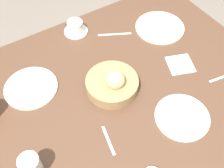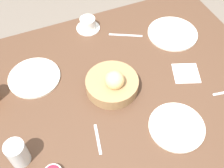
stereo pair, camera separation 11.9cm
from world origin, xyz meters
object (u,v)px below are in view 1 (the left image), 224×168
at_px(knife_silver, 115,34).
at_px(plate_near_left, 160,27).
at_px(bread_basket, 112,83).
at_px(plate_far_center, 182,117).
at_px(napkin, 180,64).
at_px(water_tumbler, 31,167).
at_px(coffee_cup, 75,27).
at_px(plate_near_right, 31,88).
at_px(spoon_coffee, 108,140).

bearing_deg(knife_silver, plate_near_left, 159.33).
relative_size(bread_basket, plate_far_center, 1.02).
height_order(bread_basket, napkin, bread_basket).
xyz_separation_m(plate_near_left, water_tumbler, (0.85, 0.37, 0.05)).
bearing_deg(coffee_cup, napkin, 123.43).
relative_size(plate_near_left, coffee_cup, 2.09).
height_order(plate_far_center, coffee_cup, coffee_cup).
relative_size(plate_far_center, napkin, 1.50).
relative_size(plate_near_right, plate_far_center, 1.05).
distance_m(water_tumbler, coffee_cup, 0.74).
bearing_deg(bread_basket, plate_near_right, -32.61).
bearing_deg(coffee_cup, spoon_coffee, 73.33).
bearing_deg(coffee_cup, bread_basket, 84.83).
distance_m(coffee_cup, napkin, 0.55).
height_order(plate_near_right, napkin, plate_near_right).
height_order(water_tumbler, spoon_coffee, water_tumbler).
height_order(bread_basket, water_tumbler, bread_basket).
distance_m(plate_near_right, water_tumbler, 0.38).
relative_size(bread_basket, napkin, 1.54).
bearing_deg(bread_basket, plate_near_left, -154.37).
bearing_deg(napkin, plate_near_right, -20.74).
relative_size(coffee_cup, knife_silver, 0.77).
bearing_deg(plate_near_left, bread_basket, 25.63).
xyz_separation_m(bread_basket, knife_silver, (-0.19, -0.28, -0.04)).
height_order(bread_basket, plate_near_right, bread_basket).
height_order(bread_basket, spoon_coffee, bread_basket).
xyz_separation_m(plate_far_center, knife_silver, (-0.04, -0.56, -0.00)).
xyz_separation_m(plate_near_right, coffee_cup, (-0.33, -0.22, 0.02)).
bearing_deg(plate_near_right, bread_basket, 147.39).
bearing_deg(plate_far_center, bread_basket, -59.90).
xyz_separation_m(coffee_cup, knife_silver, (-0.16, 0.12, -0.03)).
distance_m(knife_silver, napkin, 0.37).
bearing_deg(plate_far_center, spoon_coffee, -13.51).
relative_size(plate_far_center, water_tumbler, 2.03).
distance_m(plate_far_center, water_tumbler, 0.60).
height_order(plate_near_left, water_tumbler, water_tumbler).
relative_size(plate_near_right, napkin, 1.57).
bearing_deg(spoon_coffee, plate_near_left, -144.59).
relative_size(water_tumbler, napkin, 0.74).
bearing_deg(plate_near_right, water_tumbler, 69.52).
relative_size(water_tumbler, knife_silver, 0.70).
relative_size(bread_basket, coffee_cup, 1.87).
distance_m(plate_far_center, coffee_cup, 0.69).
bearing_deg(plate_near_left, napkin, 72.97).
distance_m(bread_basket, coffee_cup, 0.41).
bearing_deg(plate_near_right, plate_near_left, -179.21).
bearing_deg(spoon_coffee, napkin, -162.98).
height_order(plate_near_left, napkin, plate_near_left).
relative_size(plate_far_center, knife_silver, 1.41).
relative_size(plate_near_left, plate_far_center, 1.14).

